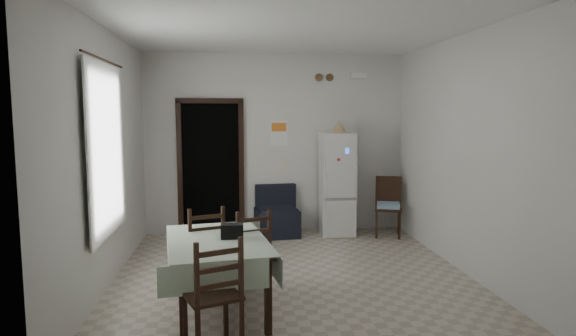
{
  "coord_description": "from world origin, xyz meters",
  "views": [
    {
      "loc": [
        -0.69,
        -5.54,
        1.94
      ],
      "look_at": [
        0.0,
        0.5,
        1.25
      ],
      "focal_mm": 30.0,
      "sensor_mm": 36.0,
      "label": 1
    }
  ],
  "objects_px": {
    "fridge": "(337,184)",
    "dining_chair_far_right": "(249,251)",
    "navy_seat": "(277,211)",
    "dining_chair_near_head": "(212,294)",
    "corner_chair": "(388,207)",
    "dining_chair_far_left": "(203,249)",
    "dining_table": "(218,276)"
  },
  "relations": [
    {
      "from": "dining_chair_near_head",
      "to": "fridge",
      "type": "bearing_deg",
      "value": -137.73
    },
    {
      "from": "navy_seat",
      "to": "dining_table",
      "type": "distance_m",
      "value": 3.0
    },
    {
      "from": "navy_seat",
      "to": "dining_chair_far_right",
      "type": "xyz_separation_m",
      "value": [
        -0.53,
        -2.42,
        0.07
      ]
    },
    {
      "from": "corner_chair",
      "to": "dining_chair_near_head",
      "type": "bearing_deg",
      "value": -109.86
    },
    {
      "from": "fridge",
      "to": "corner_chair",
      "type": "relative_size",
      "value": 1.75
    },
    {
      "from": "navy_seat",
      "to": "dining_table",
      "type": "relative_size",
      "value": 0.57
    },
    {
      "from": "fridge",
      "to": "dining_chair_far_right",
      "type": "relative_size",
      "value": 1.73
    },
    {
      "from": "dining_chair_far_right",
      "to": "fridge",
      "type": "bearing_deg",
      "value": -139.51
    },
    {
      "from": "dining_chair_near_head",
      "to": "dining_chair_far_right",
      "type": "bearing_deg",
      "value": -126.21
    },
    {
      "from": "fridge",
      "to": "navy_seat",
      "type": "distance_m",
      "value": 1.06
    },
    {
      "from": "navy_seat",
      "to": "dining_table",
      "type": "height_order",
      "value": "navy_seat"
    },
    {
      "from": "dining_table",
      "to": "fridge",
      "type": "bearing_deg",
      "value": 49.24
    },
    {
      "from": "fridge",
      "to": "dining_table",
      "type": "xyz_separation_m",
      "value": [
        -1.81,
        -2.88,
        -0.45
      ]
    },
    {
      "from": "navy_seat",
      "to": "dining_chair_near_head",
      "type": "bearing_deg",
      "value": -108.71
    },
    {
      "from": "navy_seat",
      "to": "corner_chair",
      "type": "height_order",
      "value": "corner_chair"
    },
    {
      "from": "dining_chair_near_head",
      "to": "dining_chair_far_left",
      "type": "bearing_deg",
      "value": -104.74
    },
    {
      "from": "dining_chair_far_left",
      "to": "dining_chair_near_head",
      "type": "xyz_separation_m",
      "value": [
        0.15,
        -1.35,
        0.01
      ]
    },
    {
      "from": "navy_seat",
      "to": "corner_chair",
      "type": "bearing_deg",
      "value": -12.82
    },
    {
      "from": "dining_chair_far_left",
      "to": "dining_chair_near_head",
      "type": "distance_m",
      "value": 1.36
    },
    {
      "from": "fridge",
      "to": "corner_chair",
      "type": "bearing_deg",
      "value": -15.77
    },
    {
      "from": "dining_chair_far_right",
      "to": "dining_chair_near_head",
      "type": "relative_size",
      "value": 0.96
    },
    {
      "from": "dining_table",
      "to": "dining_chair_near_head",
      "type": "xyz_separation_m",
      "value": [
        -0.02,
        -0.79,
        0.12
      ]
    },
    {
      "from": "dining_table",
      "to": "navy_seat",
      "type": "bearing_deg",
      "value": 65.09
    },
    {
      "from": "corner_chair",
      "to": "fridge",
      "type": "bearing_deg",
      "value": -178.78
    },
    {
      "from": "dining_chair_far_left",
      "to": "dining_chair_far_right",
      "type": "bearing_deg",
      "value": 150.4
    },
    {
      "from": "corner_chair",
      "to": "dining_table",
      "type": "relative_size",
      "value": 0.67
    },
    {
      "from": "fridge",
      "to": "navy_seat",
      "type": "bearing_deg",
      "value": -179.7
    },
    {
      "from": "fridge",
      "to": "dining_chair_far_right",
      "type": "height_order",
      "value": "fridge"
    },
    {
      "from": "fridge",
      "to": "corner_chair",
      "type": "height_order",
      "value": "fridge"
    },
    {
      "from": "navy_seat",
      "to": "dining_chair_far_left",
      "type": "xyz_separation_m",
      "value": [
        -1.02,
        -2.32,
        0.09
      ]
    },
    {
      "from": "fridge",
      "to": "dining_chair_far_right",
      "type": "xyz_separation_m",
      "value": [
        -1.5,
        -2.42,
        -0.35
      ]
    },
    {
      "from": "dining_chair_far_left",
      "to": "dining_chair_near_head",
      "type": "bearing_deg",
      "value": 78.79
    }
  ]
}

